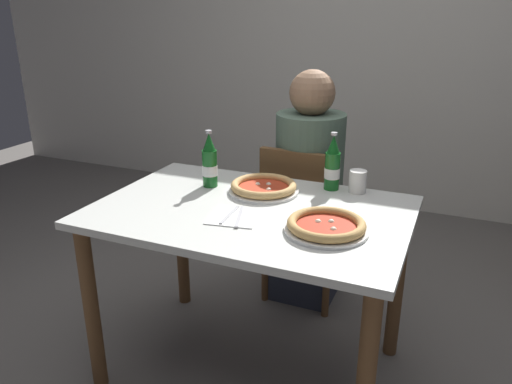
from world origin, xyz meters
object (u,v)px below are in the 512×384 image
dining_table_main (251,235)px  diner_seated (308,194)px  pizza_margherita_near (264,187)px  beer_bottle_center (332,166)px  chair_behind_table (304,216)px  beer_bottle_left (210,163)px  napkin_with_cutlery (234,217)px  paper_cup (358,182)px  pizza_marinara_far (326,226)px

dining_table_main → diner_seated: bearing=87.4°
pizza_margherita_near → beer_bottle_center: (0.25, 0.15, 0.08)m
chair_behind_table → diner_seated: diner_seated is taller
beer_bottle_center → beer_bottle_left: bearing=-161.0°
beer_bottle_left → napkin_with_cutlery: 0.38m
dining_table_main → beer_bottle_left: bearing=147.9°
beer_bottle_left → paper_cup: bearing=16.0°
dining_table_main → beer_bottle_center: 0.46m
pizza_margherita_near → beer_bottle_center: beer_bottle_center is taller
pizza_marinara_far → paper_cup: bearing=88.2°
chair_behind_table → beer_bottle_left: bearing=59.9°
beer_bottle_center → chair_behind_table: bearing=126.4°
chair_behind_table → paper_cup: bearing=142.3°
paper_cup → beer_bottle_left: bearing=-164.0°
pizza_margherita_near → pizza_marinara_far: size_ratio=1.01×
dining_table_main → beer_bottle_left: 0.38m
chair_behind_table → pizza_marinara_far: size_ratio=2.90×
pizza_margherita_near → pizza_marinara_far: bearing=-38.6°
pizza_margherita_near → beer_bottle_left: beer_bottle_left is taller
dining_table_main → beer_bottle_left: beer_bottle_left is taller
diner_seated → beer_bottle_left: 0.64m
chair_behind_table → pizza_marinara_far: 0.81m
pizza_margherita_near → paper_cup: paper_cup is taller
napkin_with_cutlery → paper_cup: size_ratio=2.18×
diner_seated → pizza_marinara_far: (0.29, -0.75, 0.19)m
pizza_marinara_far → beer_bottle_left: beer_bottle_left is taller
dining_table_main → beer_bottle_left: size_ratio=4.86×
pizza_marinara_far → beer_bottle_center: (-0.10, 0.43, 0.08)m
beer_bottle_left → napkin_with_cutlery: size_ratio=1.19×
dining_table_main → pizza_margherita_near: pizza_margherita_near is taller
chair_behind_table → beer_bottle_center: 0.50m
dining_table_main → chair_behind_table: chair_behind_table is taller
dining_table_main → paper_cup: paper_cup is taller
chair_behind_table → pizza_margherita_near: size_ratio=2.86×
beer_bottle_center → napkin_with_cutlery: beer_bottle_center is taller
pizza_marinara_far → dining_table_main: bearing=164.3°
dining_table_main → pizza_marinara_far: pizza_marinara_far is taller
dining_table_main → beer_bottle_center: (0.23, 0.34, 0.22)m
beer_bottle_left → beer_bottle_center: size_ratio=1.00×
beer_bottle_center → napkin_with_cutlery: bearing=-119.4°
chair_behind_table → beer_bottle_center: (0.20, -0.27, 0.37)m
napkin_with_cutlery → pizza_marinara_far: bearing=2.2°
pizza_marinara_far → beer_bottle_center: 0.45m
diner_seated → beer_bottle_center: bearing=-58.6°
pizza_marinara_far → beer_bottle_left: bearing=156.4°
pizza_marinara_far → paper_cup: size_ratio=3.09×
pizza_margherita_near → beer_bottle_center: bearing=30.7°
diner_seated → pizza_marinara_far: size_ratio=4.12×
chair_behind_table → beer_bottle_center: size_ratio=3.44×
dining_table_main → diner_seated: 0.66m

